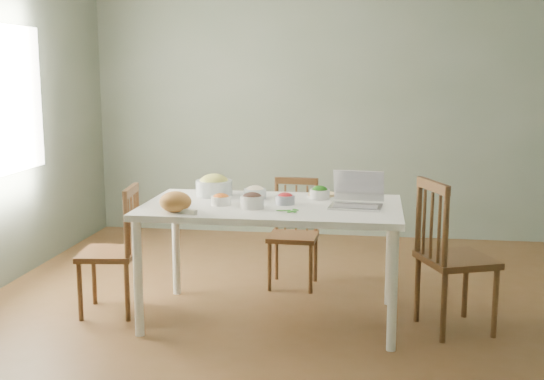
# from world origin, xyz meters

# --- Properties ---
(floor) EXTENTS (5.00, 5.00, 0.00)m
(floor) POSITION_xyz_m (0.00, 0.00, 0.00)
(floor) COLOR brown
(floor) RESTS_ON ground
(wall_back) EXTENTS (5.00, 0.00, 2.70)m
(wall_back) POSITION_xyz_m (0.00, 2.50, 1.35)
(wall_back) COLOR #586754
(wall_back) RESTS_ON ground
(wall_front) EXTENTS (5.00, 0.00, 2.70)m
(wall_front) POSITION_xyz_m (0.00, -2.50, 1.35)
(wall_front) COLOR #586754
(wall_front) RESTS_ON ground
(dining_table) EXTENTS (1.76, 0.99, 0.83)m
(dining_table) POSITION_xyz_m (-0.23, -0.08, 0.41)
(dining_table) COLOR white
(dining_table) RESTS_ON floor
(chair_far) EXTENTS (0.40, 0.38, 0.87)m
(chair_far) POSITION_xyz_m (-0.17, 0.68, 0.44)
(chair_far) COLOR #492A1C
(chair_far) RESTS_ON floor
(chair_left) EXTENTS (0.44, 0.46, 0.93)m
(chair_left) POSITION_xyz_m (-1.41, -0.12, 0.46)
(chair_left) COLOR #492A1C
(chair_left) RESTS_ON floor
(chair_right) EXTENTS (0.57, 0.58, 1.03)m
(chair_right) POSITION_xyz_m (1.02, -0.09, 0.51)
(chair_right) COLOR #492A1C
(chair_right) RESTS_ON floor
(bread_boule) EXTENTS (0.24, 0.24, 0.14)m
(bread_boule) POSITION_xyz_m (-0.81, -0.43, 0.90)
(bread_boule) COLOR #BA8C40
(bread_boule) RESTS_ON dining_table
(butter_stick) EXTENTS (0.12, 0.08, 0.03)m
(butter_stick) POSITION_xyz_m (-0.71, -0.48, 0.84)
(butter_stick) COLOR white
(butter_stick) RESTS_ON dining_table
(bowl_squash) EXTENTS (0.32, 0.32, 0.15)m
(bowl_squash) POSITION_xyz_m (-0.70, 0.18, 0.90)
(bowl_squash) COLOR #DBD865
(bowl_squash) RESTS_ON dining_table
(bowl_carrot) EXTENTS (0.18, 0.18, 0.08)m
(bowl_carrot) POSITION_xyz_m (-0.57, -0.15, 0.87)
(bowl_carrot) COLOR orange
(bowl_carrot) RESTS_ON dining_table
(bowl_onion) EXTENTS (0.21, 0.21, 0.09)m
(bowl_onion) POSITION_xyz_m (-0.38, 0.13, 0.87)
(bowl_onion) COLOR #F7E2B9
(bowl_onion) RESTS_ON dining_table
(bowl_mushroom) EXTENTS (0.18, 0.18, 0.10)m
(bowl_mushroom) POSITION_xyz_m (-0.34, -0.23, 0.88)
(bowl_mushroom) COLOR black
(bowl_mushroom) RESTS_ON dining_table
(bowl_redpep) EXTENTS (0.14, 0.14, 0.08)m
(bowl_redpep) POSITION_xyz_m (-0.14, -0.07, 0.87)
(bowl_redpep) COLOR #BA2032
(bowl_redpep) RESTS_ON dining_table
(bowl_broccoli) EXTENTS (0.17, 0.17, 0.09)m
(bowl_broccoli) POSITION_xyz_m (0.08, 0.18, 0.87)
(bowl_broccoli) COLOR #0B3C0A
(bowl_broccoli) RESTS_ON dining_table
(flatbread) EXTENTS (0.24, 0.24, 0.02)m
(flatbread) POSITION_xyz_m (0.09, 0.30, 0.84)
(flatbread) COLOR tan
(flatbread) RESTS_ON dining_table
(basil_bunch) EXTENTS (0.17, 0.17, 0.02)m
(basil_bunch) POSITION_xyz_m (-0.10, -0.29, 0.84)
(basil_bunch) COLOR #1C6F23
(basil_bunch) RESTS_ON dining_table
(laptop) EXTENTS (0.37, 0.35, 0.23)m
(laptop) POSITION_xyz_m (0.34, -0.11, 0.94)
(laptop) COLOR #BCBCC2
(laptop) RESTS_ON dining_table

